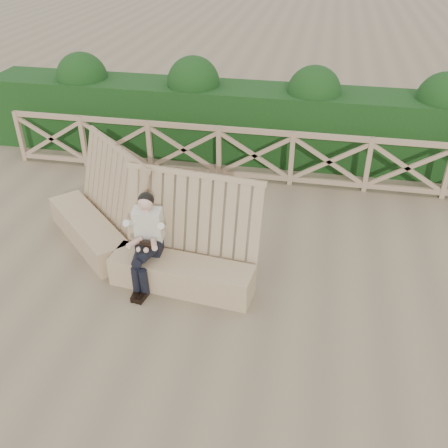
# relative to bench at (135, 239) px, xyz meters

# --- Properties ---
(ground) EXTENTS (60.00, 60.00, 0.00)m
(ground) POSITION_rel_bench_xyz_m (1.38, -0.49, -0.39)
(ground) COLOR brown
(ground) RESTS_ON ground
(bench) EXTENTS (3.76, 2.23, 1.57)m
(bench) POSITION_rel_bench_xyz_m (0.00, 0.00, 0.00)
(bench) COLOR #8D7851
(bench) RESTS_ON ground
(woman) EXTENTS (0.41, 0.85, 1.39)m
(woman) POSITION_rel_bench_xyz_m (0.34, -0.40, 0.35)
(woman) COLOR black
(woman) RESTS_ON ground
(guardrail) EXTENTS (10.10, 0.09, 1.10)m
(guardrail) POSITION_rel_bench_xyz_m (1.38, 3.01, 0.16)
(guardrail) COLOR #907253
(guardrail) RESTS_ON ground
(hedge) EXTENTS (12.00, 1.20, 1.50)m
(hedge) POSITION_rel_bench_xyz_m (1.38, 4.21, 0.36)
(hedge) COLOR black
(hedge) RESTS_ON ground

